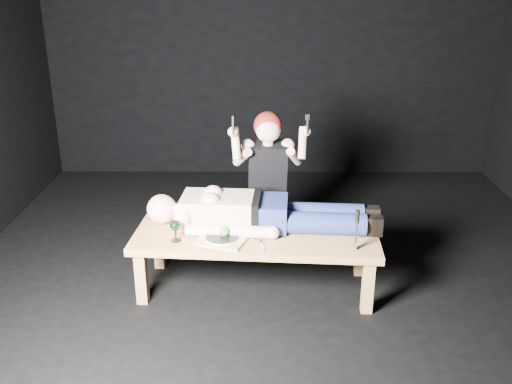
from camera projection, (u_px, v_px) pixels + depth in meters
ground at (278, 277)px, 4.38m from camera, size 5.00×5.00×0.00m
back_wall at (273, 42)px, 6.17m from camera, size 5.00×0.00×5.00m
table at (256, 261)px, 4.15m from camera, size 1.80×0.78×0.45m
lying_man at (265, 209)px, 4.13m from camera, size 1.93×0.71×0.28m
kneeling_woman at (267, 180)px, 4.61m from camera, size 0.70×0.78×1.25m
serving_tray at (221, 240)px, 3.94m from camera, size 0.39×0.33×0.02m
plate at (221, 238)px, 3.93m from camera, size 0.28×0.28×0.02m
apple at (224, 232)px, 3.93m from camera, size 0.07×0.07×0.07m
goblet at (175, 231)px, 3.92m from camera, size 0.08×0.08×0.16m
fork_flat at (197, 245)px, 3.89m from camera, size 0.07×0.18×0.01m
knife_flat at (262, 246)px, 3.88m from camera, size 0.04×0.19×0.01m
spoon_flat at (260, 242)px, 3.94m from camera, size 0.16×0.12×0.01m
carving_knife at (356, 230)px, 3.78m from camera, size 0.04×0.04×0.29m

